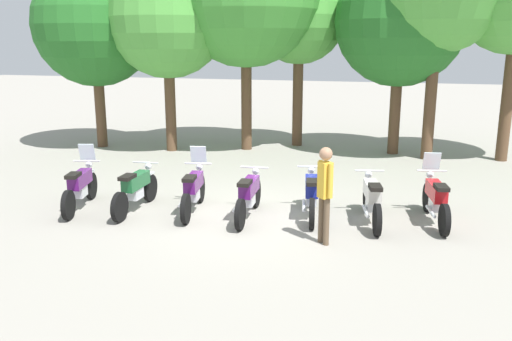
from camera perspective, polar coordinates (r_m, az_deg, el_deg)
name	(u,v)px	position (r m, az deg, el deg)	size (l,w,h in m)	color
ground_plane	(250,216)	(11.59, -0.66, -4.89)	(80.00, 80.00, 0.00)	gray
motorcycle_0	(80,186)	(12.64, -18.22, -1.57)	(0.78, 2.14, 1.37)	black
motorcycle_1	(136,189)	(12.14, -12.69, -1.89)	(0.62, 2.19, 0.99)	black
motorcycle_2	(194,189)	(11.84, -6.67, -1.97)	(0.65, 2.17, 1.37)	black
motorcycle_3	(249,195)	(11.38, -0.78, -2.59)	(0.62, 2.19, 0.99)	black
motorcycle_4	(311,194)	(11.51, 5.91, -2.48)	(0.67, 2.17, 0.99)	black
motorcycle_5	(372,199)	(11.33, 12.24, -2.98)	(0.69, 2.17, 0.99)	black
motorcycle_6	(436,198)	(11.68, 18.60, -2.82)	(0.64, 2.18, 1.37)	black
person_0	(325,187)	(9.83, 7.35, -1.76)	(0.34, 0.35, 1.83)	brown
tree_0	(95,25)	(19.65, -16.83, 14.60)	(4.17, 4.17, 6.30)	brown
tree_1	(167,18)	(18.39, -9.46, 15.73)	(3.95, 3.95, 6.40)	brown
tree_3	(299,17)	(19.17, 4.62, 16.00)	(3.28, 3.28, 6.16)	brown
tree_4	(400,21)	(18.21, 15.15, 15.14)	(4.19, 4.19, 6.41)	brown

